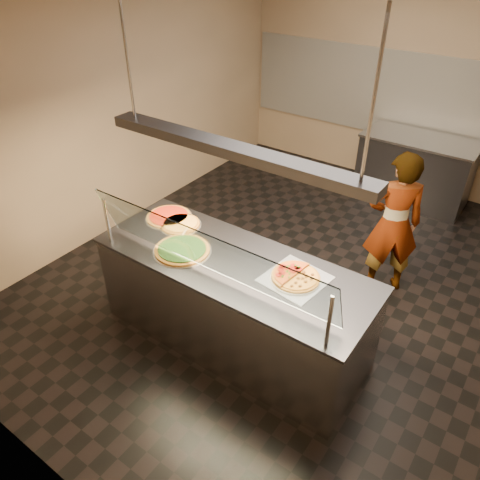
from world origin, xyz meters
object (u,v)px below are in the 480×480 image
Objects in this scene: serving_counter at (233,302)px; worker at (393,224)px; heat_lamp_housing at (232,150)px; half_pizza_pepperoni at (286,271)px; pizza_spatula at (187,234)px; sneeze_guard at (206,252)px; pizza_tomato at (169,216)px; half_pizza_sausage at (306,280)px; perforated_tray at (295,278)px; prep_table at (415,169)px; pizza_spinach at (182,249)px; pizza_cheese at (181,224)px.

serving_counter is 1.58× the size of worker.
heat_lamp_housing is (0.00, 0.00, 1.48)m from serving_counter.
pizza_spatula is (-1.02, -0.05, -0.01)m from half_pizza_pepperoni.
heat_lamp_housing is (0.00, 0.34, 0.72)m from sneeze_guard.
worker is (0.84, 1.61, 0.32)m from serving_counter.
pizza_tomato is 0.29× the size of worker.
perforated_tray is at bearing 179.56° from half_pizza_sausage.
pizza_tomato is at bearing 149.09° from sneeze_guard.
prep_table is (0.43, 3.72, 0.00)m from serving_counter.
pizza_spinach is at bearing -166.67° from perforated_tray.
sneeze_guard is 0.80m from heat_lamp_housing.
pizza_cheese is (-1.40, 0.07, -0.01)m from half_pizza_sausage.
half_pizza_pepperoni is 3.65m from prep_table.
pizza_cheese is at bearing 166.62° from heat_lamp_housing.
sneeze_guard is 0.57m from pizza_spinach.
half_pizza_pepperoni reaches higher than pizza_spatula.
half_pizza_sausage is at bearing -0.48° from half_pizza_pepperoni.
serving_counter is 0.75m from pizza_spatula.
pizza_tomato is 2.26m from worker.
pizza_spinach reaches higher than perforated_tray.
pizza_cheese is at bearing 176.75° from perforated_tray.
half_pizza_pepperoni is 0.19m from half_pizza_sausage.
serving_counter is 1.11× the size of sneeze_guard.
half_pizza_pepperoni is at bearing 179.48° from perforated_tray.
sneeze_guard reaches higher than pizza_tomato.
half_pizza_sausage is at bearing -3.06° from pizza_cheese.
worker reaches higher than sneeze_guard.
perforated_tray is 2.19× the size of pizza_spatula.
worker reaches higher than perforated_tray.
half_pizza_sausage reaches higher than pizza_spinach.
sneeze_guard reaches higher than pizza_spatula.
pizza_spinach is (-0.91, -0.24, -0.02)m from half_pizza_pepperoni.
half_pizza_pepperoni reaches higher than pizza_spinach.
heat_lamp_housing reaches higher than perforated_tray.
serving_counter is 0.69m from half_pizza_pepperoni.
sneeze_guard is 4.33× the size of perforated_tray.
pizza_spatula is 0.10× the size of heat_lamp_housing.
sneeze_guard is 4.16m from prep_table.
sneeze_guard is at bearing -140.95° from perforated_tray.
worker is (1.60, 1.43, -0.15)m from pizza_cheese.
serving_counter is at bearing -170.85° from half_pizza_sausage.
half_pizza_sausage is at bearing 34.69° from sneeze_guard.
pizza_spatula is 3.83m from prep_table.
heat_lamp_housing reaches higher than half_pizza_pepperoni.
half_pizza_pepperoni is at bearing 2.59° from pizza_spatula.
half_pizza_pepperoni is 1.09m from heat_lamp_housing.
heat_lamp_housing is at bearing 29.21° from worker.
pizza_tomato is at bearing 4.88° from worker.
perforated_tray is (0.55, 0.10, 0.47)m from serving_counter.
pizza_spinach reaches higher than pizza_cheese.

